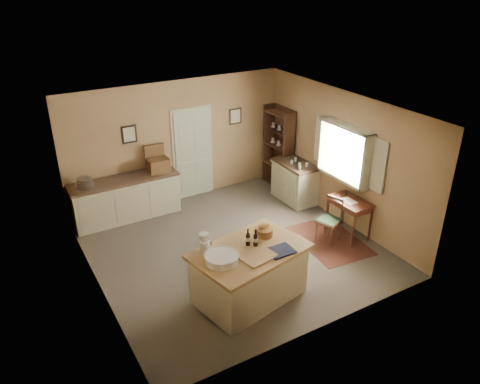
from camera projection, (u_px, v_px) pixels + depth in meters
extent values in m
plane|color=brown|center=(234.00, 249.00, 8.86)|extent=(5.00, 5.00, 0.00)
cube|color=#98754E|center=(177.00, 142.00, 10.21)|extent=(5.00, 0.10, 2.70)
cube|color=#98754E|center=(324.00, 252.00, 6.33)|extent=(5.00, 0.10, 2.70)
cube|color=#98754E|center=(91.00, 219.00, 7.14)|extent=(0.10, 5.00, 2.70)
cube|color=#98754E|center=(342.00, 158.00, 9.39)|extent=(0.10, 5.00, 2.70)
plane|color=silver|center=(233.00, 110.00, 7.67)|extent=(5.00, 5.00, 0.00)
cube|color=#B4BD9C|center=(193.00, 152.00, 10.47)|extent=(0.97, 0.06, 2.11)
cube|color=black|center=(129.00, 134.00, 9.56)|extent=(0.32, 0.02, 0.38)
cube|color=beige|center=(129.00, 134.00, 9.55)|extent=(0.24, 0.01, 0.30)
cube|color=black|center=(235.00, 116.00, 10.68)|extent=(0.32, 0.02, 0.38)
cube|color=beige|center=(236.00, 116.00, 10.67)|extent=(0.24, 0.01, 0.30)
cube|color=#C2B999|center=(342.00, 178.00, 9.33)|extent=(0.25, 1.32, 0.06)
cube|color=#C2B999|center=(347.00, 127.00, 8.86)|extent=(0.25, 1.32, 0.06)
cube|color=white|center=(349.00, 152.00, 9.15)|extent=(0.01, 1.20, 1.00)
cube|color=#C2B999|center=(378.00, 166.00, 8.50)|extent=(0.04, 0.35, 1.00)
cube|color=#C2B999|center=(321.00, 140.00, 9.77)|extent=(0.04, 0.35, 1.00)
cube|color=#C2B999|center=(249.00, 275.00, 7.40)|extent=(1.79, 1.32, 0.85)
cube|color=#A37C4C|center=(250.00, 251.00, 7.20)|extent=(1.94, 1.46, 0.06)
cylinder|color=white|center=(222.00, 258.00, 6.88)|extent=(0.51, 0.51, 0.11)
cube|color=#A37C4C|center=(258.00, 257.00, 6.98)|extent=(0.57, 0.45, 0.03)
cube|color=black|center=(280.00, 251.00, 7.13)|extent=(0.41, 0.33, 0.02)
cylinder|color=#97602E|center=(264.00, 232.00, 7.52)|extent=(0.30, 0.30, 0.14)
cylinder|color=black|center=(248.00, 237.00, 7.24)|extent=(0.07, 0.07, 0.29)
cylinder|color=black|center=(256.00, 238.00, 7.22)|extent=(0.07, 0.07, 0.29)
cube|color=#C2B999|center=(126.00, 199.00, 9.78)|extent=(2.20, 0.60, 0.85)
cube|color=#332319|center=(124.00, 180.00, 9.58)|extent=(2.24, 0.63, 0.05)
cube|color=#452C15|center=(158.00, 165.00, 9.85)|extent=(0.44, 0.33, 0.28)
cylinder|color=#59544F|center=(85.00, 183.00, 9.18)|extent=(0.37, 0.37, 0.18)
cube|color=#451B15|center=(329.00, 240.00, 9.12)|extent=(1.24, 1.70, 0.01)
cube|color=#35150D|center=(350.00, 201.00, 8.99)|extent=(0.51, 0.83, 0.03)
cube|color=#35150D|center=(350.00, 204.00, 9.02)|extent=(0.45, 0.77, 0.10)
cube|color=silver|center=(349.00, 201.00, 8.96)|extent=(0.22, 0.30, 0.01)
cylinder|color=black|center=(346.00, 194.00, 9.20)|extent=(0.05, 0.05, 0.05)
cylinder|color=#35150D|center=(353.00, 230.00, 8.78)|extent=(0.04, 0.04, 0.72)
cylinder|color=#35150D|center=(370.00, 224.00, 8.97)|extent=(0.04, 0.04, 0.72)
cylinder|color=#35150D|center=(327.00, 213.00, 9.36)|extent=(0.04, 0.04, 0.72)
cylinder|color=#35150D|center=(344.00, 208.00, 9.55)|extent=(0.04, 0.04, 0.72)
cube|color=#C2B999|center=(295.00, 182.00, 10.53)|extent=(0.57, 1.04, 0.85)
cube|color=#332319|center=(296.00, 164.00, 10.33)|extent=(0.60, 1.08, 0.05)
cylinder|color=silver|center=(299.00, 164.00, 10.16)|extent=(0.25, 0.25, 0.09)
cube|color=black|center=(289.00, 153.00, 10.67)|extent=(0.33, 0.04, 1.92)
cube|color=black|center=(269.00, 143.00, 11.31)|extent=(0.33, 0.04, 1.92)
cube|color=black|center=(284.00, 147.00, 11.06)|extent=(0.02, 0.86, 1.92)
cube|color=black|center=(277.00, 183.00, 11.39)|extent=(0.33, 0.82, 0.03)
cube|color=black|center=(278.00, 165.00, 11.18)|extent=(0.33, 0.82, 0.03)
cube|color=black|center=(278.00, 146.00, 10.97)|extent=(0.33, 0.82, 0.03)
cube|color=black|center=(279.00, 130.00, 10.80)|extent=(0.33, 0.82, 0.03)
cube|color=black|center=(280.00, 114.00, 10.63)|extent=(0.33, 0.82, 0.03)
cylinder|color=white|center=(279.00, 144.00, 10.94)|extent=(0.12, 0.12, 0.11)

